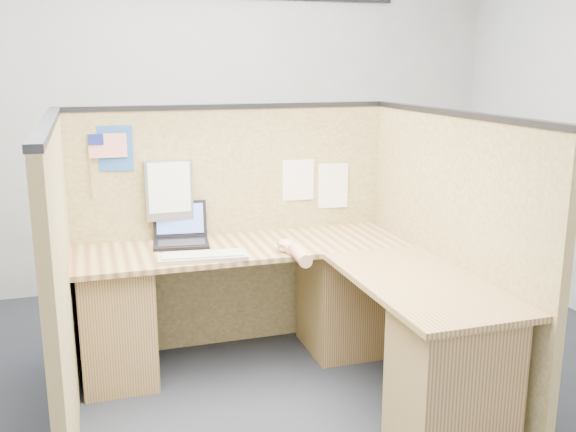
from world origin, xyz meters
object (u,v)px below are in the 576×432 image
object	(u,v)px
l_desk	(295,320)
mouse	(287,248)
laptop	(179,233)
keyboard	(203,257)

from	to	relation	value
l_desk	mouse	world-z (taller)	mouse
laptop	keyboard	distance (m)	0.39
l_desk	keyboard	size ratio (longest dim) A/B	3.93
keyboard	mouse	bearing A→B (deg)	5.93
keyboard	mouse	world-z (taller)	mouse
l_desk	keyboard	xyz separation A→B (m)	(-0.47, 0.19, 0.35)
l_desk	laptop	bearing A→B (deg)	133.41
keyboard	laptop	bearing A→B (deg)	106.49
laptop	mouse	size ratio (longest dim) A/B	3.23
l_desk	laptop	world-z (taller)	laptop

